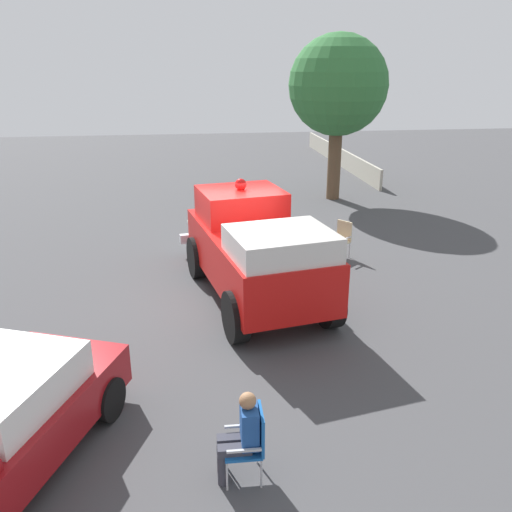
{
  "coord_description": "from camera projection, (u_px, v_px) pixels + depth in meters",
  "views": [
    {
      "loc": [
        -11.5,
        1.09,
        5.16
      ],
      "look_at": [
        -0.43,
        -0.46,
        1.05
      ],
      "focal_mm": 37.04,
      "sensor_mm": 36.0,
      "label": 1
    }
  ],
  "objects": [
    {
      "name": "background_fence",
      "position": [
        338.0,
        156.0,
        28.27
      ],
      "size": [
        12.77,
        0.12,
        0.9
      ],
      "color": "#A8A393",
      "rests_on": "ground"
    },
    {
      "name": "lawn_chair_by_car",
      "position": [
        342.0,
        237.0,
        14.71
      ],
      "size": [
        0.69,
        0.69,
        1.02
      ],
      "color": "#B7BABF",
      "rests_on": "ground"
    },
    {
      "name": "ground_plane",
      "position": [
        235.0,
        292.0,
        12.61
      ],
      "size": [
        60.0,
        60.0,
        0.0
      ],
      "primitive_type": "plane",
      "color": "#424244"
    },
    {
      "name": "spectator_seated",
      "position": [
        242.0,
        433.0,
        6.76
      ],
      "size": [
        0.41,
        0.55,
        1.29
      ],
      "color": "#383842",
      "rests_on": "ground"
    },
    {
      "name": "oak_tree_right",
      "position": [
        338.0,
        86.0,
        19.8
      ],
      "size": [
        3.75,
        3.75,
        6.23
      ],
      "color": "brown",
      "rests_on": "ground"
    },
    {
      "name": "vintage_fire_truck",
      "position": [
        253.0,
        247.0,
        12.07
      ],
      "size": [
        6.24,
        3.29,
        2.59
      ],
      "color": "black",
      "rests_on": "ground"
    },
    {
      "name": "lawn_chair_near_truck",
      "position": [
        252.0,
        439.0,
        6.81
      ],
      "size": [
        0.53,
        0.51,
        1.02
      ],
      "color": "#B7BABF",
      "rests_on": "ground"
    }
  ]
}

